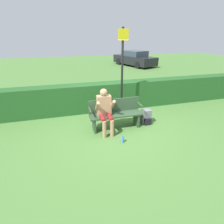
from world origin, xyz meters
TOP-DOWN VIEW (x-y plane):
  - ground_plane at (0.00, 0.00)m, footprint 40.00×40.00m
  - hedge_back at (0.00, 1.53)m, footprint 12.00×0.55m
  - park_bench at (0.00, 0.06)m, footprint 1.58×0.43m
  - person_seated at (-0.35, -0.07)m, footprint 0.53×0.65m
  - backpack at (1.02, 0.04)m, footprint 0.30×0.30m
  - water_bottle at (-0.06, -0.81)m, footprint 0.07×0.07m
  - signpost at (0.44, 0.82)m, footprint 0.32×0.09m
  - parked_car at (5.01, 10.82)m, footprint 2.99×4.55m

SIDE VIEW (x-z plane):
  - ground_plane at x=0.00m, z-range 0.00..0.00m
  - water_bottle at x=-0.06m, z-range -0.01..0.20m
  - backpack at x=1.02m, z-range -0.01..0.44m
  - park_bench at x=0.00m, z-range 0.02..0.90m
  - hedge_back at x=0.00m, z-range 0.00..1.02m
  - parked_car at x=5.01m, z-range -0.03..1.29m
  - person_seated at x=-0.35m, z-range 0.07..1.33m
  - signpost at x=0.44m, z-range 0.18..3.02m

